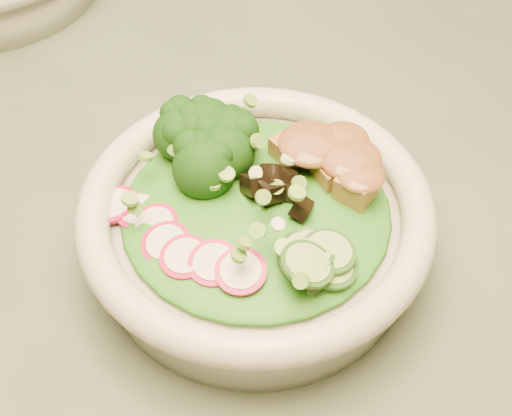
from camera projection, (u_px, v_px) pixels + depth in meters
The scene contains 10 objects.
dining_table at pixel (154, 247), 0.65m from camera, with size 1.20×0.80×0.75m.
salad_bowl at pixel (256, 226), 0.47m from camera, with size 0.23×0.23×0.06m.
lettuce_bed at pixel (256, 207), 0.46m from camera, with size 0.17×0.17×0.02m, color #226315.
broccoli_florets at pixel (209, 146), 0.48m from camera, with size 0.07×0.06×0.04m, color black, non-canonical shape.
radish_slices at pixel (181, 246), 0.43m from camera, with size 0.09×0.03×0.02m, color #B20D45, non-canonical shape.
cucumber_slices at pixel (308, 256), 0.42m from camera, with size 0.06×0.06×0.03m, color #9EC26C, non-canonical shape.
mushroom_heap at pixel (270, 188), 0.45m from camera, with size 0.06×0.06×0.03m, color black, non-canonical shape.
tofu_cubes at pixel (325, 164), 0.47m from camera, with size 0.08×0.05×0.03m, color #956131, non-canonical shape.
peanut_sauce at pixel (326, 152), 0.46m from camera, with size 0.06×0.05×0.01m, color brown.
scallion_garnish at pixel (256, 186), 0.44m from camera, with size 0.16×0.16×0.02m, color #669E37, non-canonical shape.
Camera 1 is at (0.33, -0.25, 1.14)m, focal length 50.00 mm.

